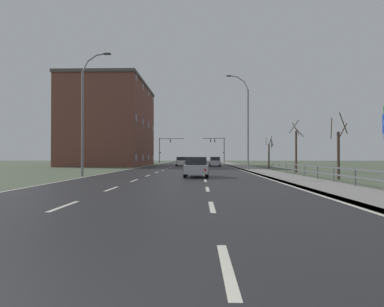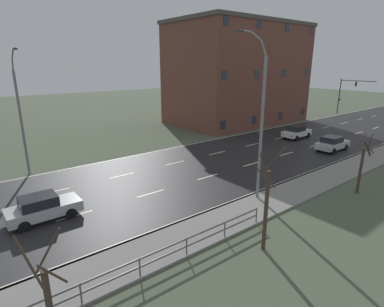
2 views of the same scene
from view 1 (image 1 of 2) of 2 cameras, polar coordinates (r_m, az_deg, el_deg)
name	(u,v)px [view 1 (image 1 of 2)]	position (r m, az deg, el deg)	size (l,w,h in m)	color
ground_plane	(187,167)	(50.57, -0.87, -2.46)	(160.00, 160.00, 0.12)	#4C5642
road_asphalt_strip	(190,165)	(62.55, -0.45, -2.04)	(14.00, 120.00, 0.03)	#232326
sidewalk_right	(232,165)	(62.86, 7.26, -1.98)	(3.00, 120.00, 0.12)	gray
guardrail	(325,171)	(21.60, 22.84, -2.88)	(0.07, 28.15, 1.00)	#515459
street_lamp_midground	(247,124)	(37.47, 9.80, 5.31)	(2.59, 0.24, 11.12)	slate
street_lamp_left_bank	(84,116)	(27.44, -18.81, 6.47)	(2.41, 0.24, 10.09)	slate
traffic_signal_right	(219,145)	(76.26, 4.89, 1.45)	(5.13, 0.36, 6.27)	#38383A
traffic_signal_left	(164,146)	(78.28, -5.05, 1.33)	(6.06, 0.36, 6.30)	#38383A
car_near_left	(196,167)	(24.52, 0.74, -2.42)	(1.84, 4.10, 1.57)	#B7B7BC
car_near_right	(215,161)	(52.70, 4.16, -1.44)	(1.88, 4.12, 1.57)	#B7B7BC
car_far_right	(181,161)	(54.73, -1.93, -1.41)	(1.90, 4.13, 1.57)	silver
brick_building	(111,125)	(59.81, -14.33, 5.05)	(12.88, 20.73, 14.88)	brown
bare_tree_near	(338,151)	(24.53, 24.86, 0.35)	(1.21, 1.24, 4.65)	#423328
bare_tree_mid	(296,149)	(33.86, 18.23, 0.75)	(1.25, 1.30, 5.42)	#423328
bare_tree_far	(269,153)	(44.37, 13.72, 0.00)	(1.14, 1.18, 4.48)	#423328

